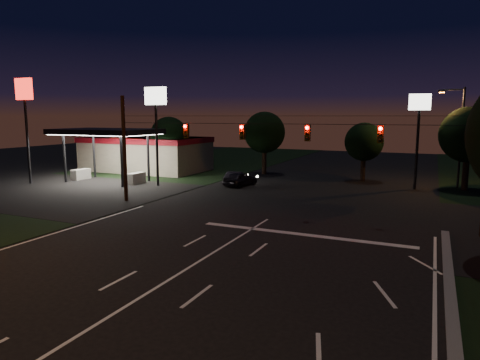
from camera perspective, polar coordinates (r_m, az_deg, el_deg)
The scene contains 16 objects.
ground at distance 15.68m, azimuth -15.52°, elevation -16.26°, with size 140.00×140.00×0.00m, color black.
cross_street_left at distance 40.26m, azimuth -22.86°, elevation -1.43°, with size 20.00×16.00×0.02m, color black.
stop_bar at distance 24.08m, azimuth 8.31°, elevation -7.19°, with size 12.00×0.50×0.01m, color silver.
utility_pole_left at distance 34.10m, azimuth -14.90°, elevation -2.74°, with size 0.28×0.28×8.00m, color black.
signal_span at distance 27.43m, azimuth 4.53°, elevation 6.44°, with size 24.00×0.40×1.56m.
gas_station at distance 51.84m, azimuth -12.72°, elevation 3.78°, with size 14.20×16.10×5.25m.
pole_sign_left_near at distance 40.26m, azimuth -11.15°, elevation 9.06°, with size 2.20×0.30×9.10m.
pole_sign_left_far at distance 45.60m, azimuth -26.75°, elevation 9.04°, with size 2.00×0.30×10.00m.
pole_sign_right at distance 40.83m, azimuth 22.74°, elevation 7.52°, with size 1.80×0.30×8.40m.
street_light_right_far at distance 42.87m, azimuth 27.10°, elevation 5.93°, with size 2.20×0.35×9.00m.
tree_far_a at distance 49.25m, azimuth -9.36°, elevation 5.82°, with size 4.20×4.20×6.42m.
tree_far_b at distance 48.19m, azimuth 3.35°, elevation 6.28°, with size 4.60×4.60×6.98m.
tree_far_c at distance 44.44m, azimuth 16.25°, elevation 4.85°, with size 3.80×3.80×5.86m.
tree_far_d at distance 42.06m, azimuth 28.18°, elevation 5.25°, with size 4.80×4.80×7.30m.
car_oncoming_a at distance 40.06m, azimuth 0.08°, elevation 0.18°, with size 1.59×3.94×1.34m, color black.
car_oncoming_b at distance 40.66m, azimuth -0.56°, elevation 0.25°, with size 1.36×3.89×1.28m, color black.
Camera 1 is at (9.33, -10.81, 6.49)m, focal length 32.00 mm.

